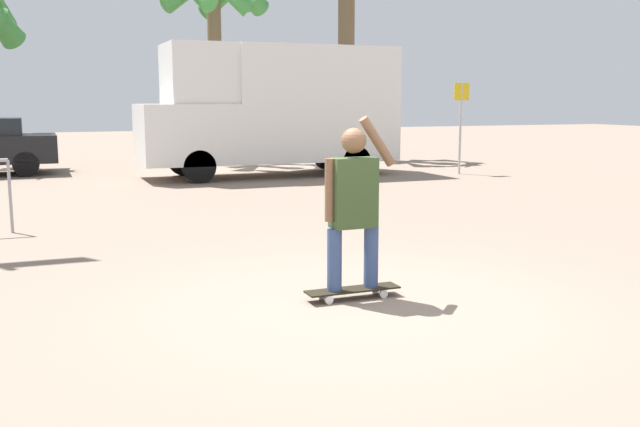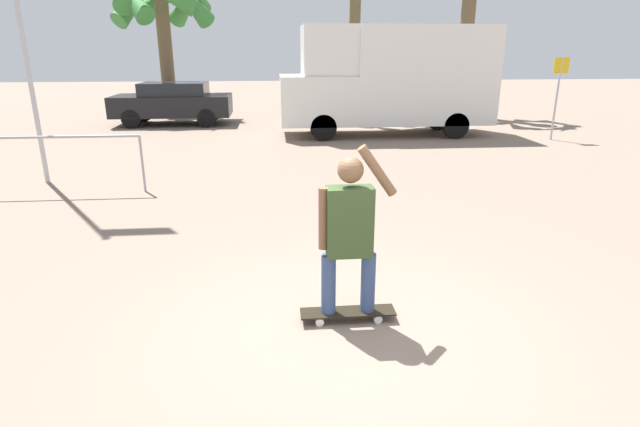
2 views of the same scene
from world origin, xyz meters
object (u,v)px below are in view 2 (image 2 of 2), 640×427
object	(u,v)px
parked_car_black	(173,102)
person_skateboarder	(349,227)
camper_van	(391,78)
street_sign	(558,88)
skateboard	(348,313)
palm_tree_far_left	(162,1)

from	to	relation	value
parked_car_black	person_skateboarder	bearing A→B (deg)	-73.42
person_skateboarder	camper_van	bearing A→B (deg)	75.19
parked_car_black	street_sign	distance (m)	12.44
person_skateboarder	parked_car_black	size ratio (longest dim) A/B	0.41
parked_car_black	street_sign	xyz separation A→B (m)	(11.66, -4.28, 0.73)
street_sign	skateboard	bearing A→B (deg)	-127.68
skateboard	palm_tree_far_left	bearing A→B (deg)	106.17
person_skateboarder	street_sign	world-z (taller)	street_sign
skateboard	camper_van	size ratio (longest dim) A/B	0.15
person_skateboarder	camper_van	size ratio (longest dim) A/B	0.26
camper_van	parked_car_black	size ratio (longest dim) A/B	1.59
palm_tree_far_left	parked_car_black	bearing A→B (deg)	-76.89
skateboard	palm_tree_far_left	size ratio (longest dim) A/B	0.17
camper_van	street_sign	bearing A→B (deg)	-16.74
person_skateboarder	parked_car_black	world-z (taller)	person_skateboarder
palm_tree_far_left	street_sign	world-z (taller)	palm_tree_far_left
camper_van	street_sign	size ratio (longest dim) A/B	2.74
camper_van	street_sign	world-z (taller)	camper_van
skateboard	parked_car_black	size ratio (longest dim) A/B	0.23
skateboard	person_skateboarder	xyz separation A→B (m)	(-0.00, -0.00, 0.89)
skateboard	parked_car_black	world-z (taller)	parked_car_black
skateboard	parked_car_black	xyz separation A→B (m)	(-4.17, 13.99, 0.70)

